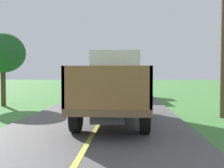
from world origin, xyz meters
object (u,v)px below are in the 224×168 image
object	(u,v)px
banana_truck_far	(122,80)
utility_pole_roadside	(224,17)
roadside_tree_mid_right	(3,53)
banana_truck_near	(114,85)

from	to	relation	value
banana_truck_far	utility_pole_roadside	bearing A→B (deg)	-65.19
utility_pole_roadside	roadside_tree_mid_right	world-z (taller)	utility_pole_roadside
banana_truck_far	utility_pole_roadside	xyz separation A→B (m)	(4.55, -9.85, 2.84)
banana_truck_near	roadside_tree_mid_right	size ratio (longest dim) A/B	1.33
utility_pole_roadside	banana_truck_near	bearing A→B (deg)	-168.34
banana_truck_far	roadside_tree_mid_right	size ratio (longest dim) A/B	1.33
utility_pole_roadside	roadside_tree_mid_right	distance (m)	12.03
banana_truck_near	roadside_tree_mid_right	distance (m)	8.29
banana_truck_near	banana_truck_far	bearing A→B (deg)	89.67
roadside_tree_mid_right	banana_truck_near	bearing A→B (deg)	-32.02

